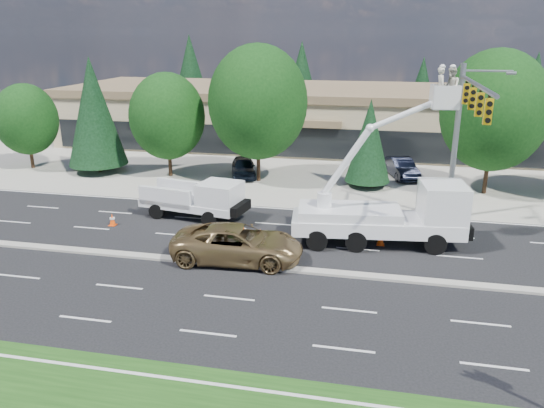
% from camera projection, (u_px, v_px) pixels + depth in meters
% --- Properties ---
extents(ground, '(140.00, 140.00, 0.00)m').
position_uv_depth(ground, '(248.00, 267.00, 25.18)').
color(ground, black).
rests_on(ground, ground).
extents(concrete_apron, '(140.00, 22.00, 0.01)m').
position_uv_depth(concrete_apron, '(308.00, 167.00, 43.80)').
color(concrete_apron, '#9A968C').
rests_on(concrete_apron, ground).
extents(road_median, '(120.00, 0.55, 0.12)m').
position_uv_depth(road_median, '(248.00, 265.00, 25.16)').
color(road_median, '#9A968C').
rests_on(road_median, ground).
extents(strip_mall, '(50.40, 15.40, 5.50)m').
position_uv_depth(strip_mall, '(323.00, 115.00, 52.20)').
color(strip_mall, tan).
rests_on(strip_mall, ground).
extents(tree_front_a, '(4.92, 4.92, 6.82)m').
position_uv_depth(tree_front_a, '(26.00, 119.00, 42.19)').
color(tree_front_a, '#332114').
rests_on(tree_front_a, ground).
extents(tree_front_b, '(4.53, 4.53, 8.93)m').
position_uv_depth(tree_front_b, '(94.00, 111.00, 40.78)').
color(tree_front_b, '#332114').
rests_on(tree_front_b, ground).
extents(tree_front_c, '(5.67, 5.67, 7.86)m').
position_uv_depth(tree_front_c, '(167.00, 116.00, 39.67)').
color(tree_front_c, '#332114').
rests_on(tree_front_c, ground).
extents(tree_front_d, '(7.16, 7.16, 9.94)m').
position_uv_depth(tree_front_d, '(258.00, 102.00, 37.93)').
color(tree_front_d, '#332114').
rests_on(tree_front_d, ground).
extents(tree_front_e, '(3.18, 3.18, 6.27)m').
position_uv_depth(tree_front_e, '(369.00, 141.00, 37.13)').
color(tree_front_e, '#332114').
rests_on(tree_front_e, ground).
extents(tree_front_f, '(6.99, 6.99, 9.70)m').
position_uv_depth(tree_front_f, '(494.00, 111.00, 34.85)').
color(tree_front_f, '#332114').
rests_on(tree_front_f, ground).
extents(tree_back_a, '(5.27, 5.27, 10.38)m').
position_uv_depth(tree_back_a, '(191.00, 74.00, 66.06)').
color(tree_back_a, '#332114').
rests_on(tree_back_a, ground).
extents(tree_back_b, '(4.90, 4.90, 9.66)m').
position_uv_depth(tree_back_b, '(302.00, 80.00, 63.45)').
color(tree_back_b, '#332114').
rests_on(tree_back_b, ground).
extents(tree_back_c, '(4.06, 4.06, 8.00)m').
position_uv_depth(tree_back_c, '(422.00, 90.00, 61.00)').
color(tree_back_c, '#332114').
rests_on(tree_back_c, ground).
extents(tree_back_d, '(4.38, 4.38, 8.63)m').
position_uv_depth(tree_back_d, '(534.00, 89.00, 58.55)').
color(tree_back_d, '#332114').
rests_on(tree_back_d, ground).
extents(signal_mast, '(2.76, 10.16, 9.00)m').
position_uv_depth(signal_mast, '(464.00, 123.00, 27.91)').
color(signal_mast, gray).
rests_on(signal_mast, ground).
extents(utility_pickup, '(6.37, 3.25, 2.33)m').
position_uv_depth(utility_pickup, '(198.00, 203.00, 31.48)').
color(utility_pickup, white).
rests_on(utility_pickup, ground).
extents(bucket_truck, '(8.99, 3.70, 9.18)m').
position_uv_depth(bucket_truck, '(394.00, 208.00, 27.27)').
color(bucket_truck, white).
rests_on(bucket_truck, ground).
extents(traffic_cone_a, '(0.40, 0.40, 0.70)m').
position_uv_depth(traffic_cone_a, '(112.00, 220.00, 30.46)').
color(traffic_cone_a, '#FF4908').
rests_on(traffic_cone_a, ground).
extents(traffic_cone_b, '(0.40, 0.40, 0.70)m').
position_uv_depth(traffic_cone_b, '(243.00, 231.00, 28.74)').
color(traffic_cone_b, '#FF4908').
rests_on(traffic_cone_b, ground).
extents(traffic_cone_c, '(0.40, 0.40, 0.70)m').
position_uv_depth(traffic_cone_c, '(260.00, 235.00, 28.15)').
color(traffic_cone_c, '#FF4908').
rests_on(traffic_cone_c, ground).
extents(traffic_cone_d, '(0.40, 0.40, 0.70)m').
position_uv_depth(traffic_cone_d, '(381.00, 239.00, 27.67)').
color(traffic_cone_d, '#FF4908').
rests_on(traffic_cone_d, ground).
extents(minivan, '(6.47, 3.27, 1.75)m').
position_uv_depth(minivan, '(238.00, 244.00, 25.60)').
color(minivan, olive).
rests_on(minivan, ground).
extents(parked_car_west, '(2.94, 4.72, 1.50)m').
position_uv_depth(parked_car_west, '(243.00, 167.00, 40.71)').
color(parked_car_west, black).
rests_on(parked_car_west, ground).
extents(parked_car_east, '(2.86, 4.83, 1.50)m').
position_uv_depth(parked_car_east, '(401.00, 168.00, 40.39)').
color(parked_car_east, black).
rests_on(parked_car_east, ground).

